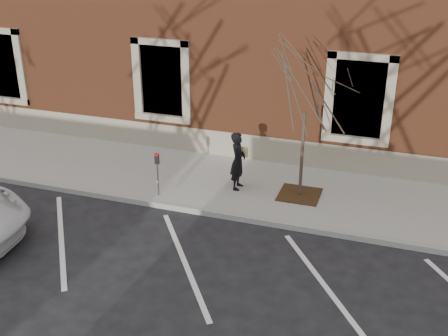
% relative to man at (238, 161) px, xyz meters
% --- Properties ---
extents(ground, '(120.00, 120.00, 0.00)m').
position_rel_man_xyz_m(ground, '(-0.12, -1.45, -0.97)').
color(ground, '#28282B').
rests_on(ground, ground).
extents(sidewalk_near, '(40.00, 3.50, 0.15)m').
position_rel_man_xyz_m(sidewalk_near, '(-0.12, 0.30, -0.89)').
color(sidewalk_near, '#9E9D94').
rests_on(sidewalk_near, ground).
extents(curb_near, '(40.00, 0.12, 0.15)m').
position_rel_man_xyz_m(curb_near, '(-0.12, -1.50, -0.89)').
color(curb_near, '#9E9E99').
rests_on(curb_near, ground).
extents(parking_stripes, '(28.00, 4.40, 0.01)m').
position_rel_man_xyz_m(parking_stripes, '(-0.12, -3.65, -0.97)').
color(parking_stripes, silver).
rests_on(parking_stripes, ground).
extents(building_civic, '(40.00, 8.62, 8.00)m').
position_rel_man_xyz_m(building_civic, '(-0.12, 6.30, 3.03)').
color(building_civic, brown).
rests_on(building_civic, ground).
extents(man, '(0.41, 0.61, 1.64)m').
position_rel_man_xyz_m(man, '(0.00, 0.00, 0.00)').
color(man, black).
rests_on(man, sidewalk_near).
extents(parking_meter, '(0.11, 0.09, 1.22)m').
position_rel_man_xyz_m(parking_meter, '(-1.90, -1.11, 0.03)').
color(parking_meter, '#595B60').
rests_on(parking_meter, sidewalk_near).
extents(tree_grate, '(1.10, 1.10, 0.03)m').
position_rel_man_xyz_m(tree_grate, '(1.73, 0.11, -0.81)').
color(tree_grate, '#422C15').
rests_on(tree_grate, sidewalk_near).
extents(sapling, '(2.57, 2.57, 4.29)m').
position_rel_man_xyz_m(sapling, '(1.73, 0.11, 2.18)').
color(sapling, '#443729').
rests_on(sapling, sidewalk_near).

